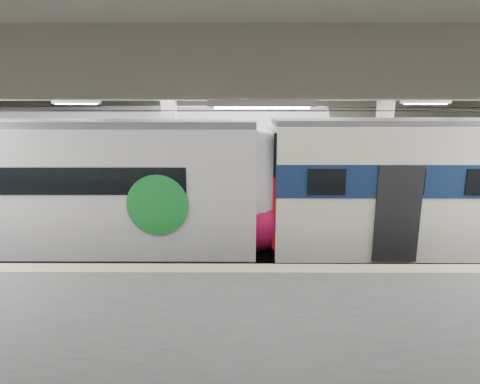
{
  "coord_description": "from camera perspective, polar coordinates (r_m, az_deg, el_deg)",
  "views": [
    {
      "loc": [
        -0.29,
        -12.1,
        4.99
      ],
      "look_at": [
        -0.36,
        1.0,
        2.0
      ],
      "focal_mm": 30.0,
      "sensor_mm": 36.0,
      "label": 1
    }
  ],
  "objects": [
    {
      "name": "far_train",
      "position": [
        18.24,
        -12.56,
        4.55
      ],
      "size": [
        15.06,
        3.29,
        4.75
      ],
      "rotation": [
        0.0,
        0.0,
        -0.02
      ],
      "color": "silver",
      "rests_on": "ground"
    },
    {
      "name": "station_hall",
      "position": [
        10.51,
        1.92,
        3.3
      ],
      "size": [
        36.0,
        24.0,
        5.75
      ],
      "color": "black",
      "rests_on": "ground"
    },
    {
      "name": "modern_emu",
      "position": [
        13.24,
        -20.01,
        -0.2
      ],
      "size": [
        13.69,
        2.83,
        4.42
      ],
      "color": "silver",
      "rests_on": "ground"
    }
  ]
}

